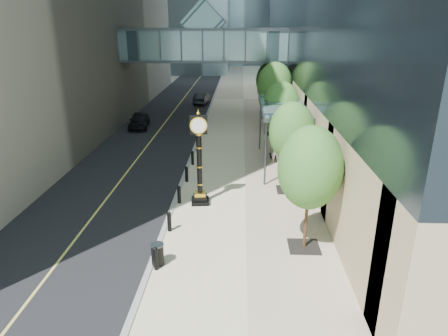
{
  "coord_description": "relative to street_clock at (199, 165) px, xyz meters",
  "views": [
    {
      "loc": [
        0.66,
        -12.81,
        9.57
      ],
      "look_at": [
        -0.1,
        5.13,
        3.01
      ],
      "focal_mm": 32.0,
      "sensor_mm": 36.0,
      "label": 1
    }
  ],
  "objects": [
    {
      "name": "car_far",
      "position": [
        -2.67,
        29.13,
        -1.61
      ],
      "size": [
        1.89,
        4.24,
        1.35
      ],
      "primitive_type": "imported",
      "rotation": [
        0.0,
        0.0,
        3.03
      ],
      "color": "black",
      "rests_on": "road"
    },
    {
      "name": "car_near",
      "position": [
        -7.53,
        16.8,
        -1.56
      ],
      "size": [
        2.17,
        4.41,
        1.45
      ],
      "primitive_type": "imported",
      "rotation": [
        0.0,
        0.0,
        0.11
      ],
      "color": "black",
      "rests_on": "road"
    },
    {
      "name": "skywalk",
      "position": [
        -1.47,
        20.54,
        5.4
      ],
      "size": [
        17.0,
        4.2,
        5.8
      ],
      "color": "#486E74",
      "rests_on": "ground"
    },
    {
      "name": "street_trees",
      "position": [
        5.13,
        9.47,
        1.67
      ],
      "size": [
        3.09,
        28.78,
        6.36
      ],
      "color": "black",
      "rests_on": "sidewalk"
    },
    {
      "name": "street_clock",
      "position": [
        0.0,
        0.0,
        0.0
      ],
      "size": [
        1.06,
        1.06,
        5.18
      ],
      "rotation": [
        0.0,
        0.0,
        0.1
      ],
      "color": "black",
      "rests_on": "sidewalk"
    },
    {
      "name": "trash_bin",
      "position": [
        -1.17,
        -6.12,
        -1.8
      ],
      "size": [
        0.62,
        0.62,
        0.9
      ],
      "primitive_type": "cylinder",
      "rotation": [
        0.0,
        0.0,
        0.23
      ],
      "color": "black",
      "rests_on": "sidewalk"
    },
    {
      "name": "road",
      "position": [
        -5.47,
        32.54,
        -2.3
      ],
      "size": [
        8.0,
        180.0,
        0.02
      ],
      "primitive_type": "cube",
      "color": "black",
      "rests_on": "ground"
    },
    {
      "name": "pedestrian",
      "position": [
        4.72,
        6.97,
        -1.32
      ],
      "size": [
        0.7,
        0.49,
        1.86
      ],
      "primitive_type": "imported",
      "rotation": [
        0.0,
        0.0,
        3.2
      ],
      "color": "#B7B2A8",
      "rests_on": "sidewalk"
    },
    {
      "name": "sidewalk",
      "position": [
        2.53,
        32.54,
        -2.28
      ],
      "size": [
        8.0,
        180.0,
        0.06
      ],
      "primitive_type": "cube",
      "color": "beige",
      "rests_on": "ground"
    },
    {
      "name": "bollard_row",
      "position": [
        -1.17,
        1.54,
        -1.8
      ],
      "size": [
        0.2,
        16.2,
        0.9
      ],
      "color": "black",
      "rests_on": "sidewalk"
    },
    {
      "name": "entrance_canopy",
      "position": [
        5.01,
        6.54,
        1.88
      ],
      "size": [
        3.0,
        8.0,
        4.38
      ],
      "color": "#383F44",
      "rests_on": "ground"
    },
    {
      "name": "curb",
      "position": [
        -1.47,
        32.54,
        -2.27
      ],
      "size": [
        0.25,
        180.0,
        0.07
      ],
      "primitive_type": "cube",
      "color": "gray",
      "rests_on": "ground"
    },
    {
      "name": "ground",
      "position": [
        1.53,
        -7.46,
        -2.31
      ],
      "size": [
        320.0,
        320.0,
        0.0
      ],
      "primitive_type": "plane",
      "color": "gray",
      "rests_on": "ground"
    }
  ]
}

